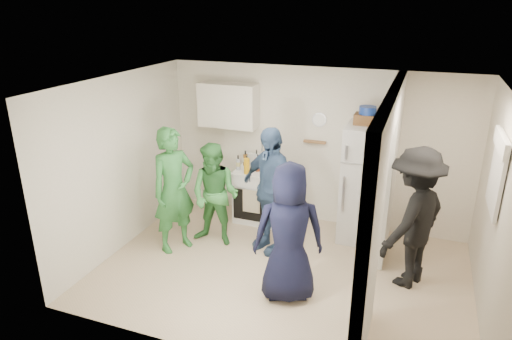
# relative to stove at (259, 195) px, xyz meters

# --- Properties ---
(floor) EXTENTS (4.80, 4.80, 0.00)m
(floor) POSITION_rel_stove_xyz_m (0.82, -1.37, -0.44)
(floor) COLOR tan
(floor) RESTS_ON ground
(wall_back) EXTENTS (4.80, 0.00, 4.80)m
(wall_back) POSITION_rel_stove_xyz_m (0.82, 0.33, 0.81)
(wall_back) COLOR silver
(wall_back) RESTS_ON floor
(wall_front) EXTENTS (4.80, 0.00, 4.80)m
(wall_front) POSITION_rel_stove_xyz_m (0.82, -3.07, 0.81)
(wall_front) COLOR silver
(wall_front) RESTS_ON floor
(wall_left) EXTENTS (0.00, 3.40, 3.40)m
(wall_left) POSITION_rel_stove_xyz_m (-1.58, -1.37, 0.81)
(wall_left) COLOR silver
(wall_left) RESTS_ON floor
(wall_right) EXTENTS (0.00, 3.40, 3.40)m
(wall_right) POSITION_rel_stove_xyz_m (3.22, -1.37, 0.81)
(wall_right) COLOR silver
(wall_right) RESTS_ON floor
(ceiling) EXTENTS (4.80, 4.80, 0.00)m
(ceiling) POSITION_rel_stove_xyz_m (0.82, -1.37, 2.06)
(ceiling) COLOR white
(ceiling) RESTS_ON wall_back
(partition_pier_back) EXTENTS (0.12, 1.20, 2.50)m
(partition_pier_back) POSITION_rel_stove_xyz_m (2.02, -0.27, 0.81)
(partition_pier_back) COLOR silver
(partition_pier_back) RESTS_ON floor
(partition_pier_front) EXTENTS (0.12, 1.20, 2.50)m
(partition_pier_front) POSITION_rel_stove_xyz_m (2.02, -2.47, 0.81)
(partition_pier_front) COLOR silver
(partition_pier_front) RESTS_ON floor
(partition_header) EXTENTS (0.12, 1.00, 0.40)m
(partition_header) POSITION_rel_stove_xyz_m (2.02, -1.37, 1.86)
(partition_header) COLOR silver
(partition_header) RESTS_ON partition_pier_back
(stove) EXTENTS (0.73, 0.61, 0.87)m
(stove) POSITION_rel_stove_xyz_m (0.00, 0.00, 0.00)
(stove) COLOR white
(stove) RESTS_ON floor
(upper_cabinet) EXTENTS (0.95, 0.34, 0.70)m
(upper_cabinet) POSITION_rel_stove_xyz_m (-0.58, 0.15, 1.41)
(upper_cabinet) COLOR silver
(upper_cabinet) RESTS_ON wall_back
(fridge) EXTENTS (0.73, 0.71, 1.77)m
(fridge) POSITION_rel_stove_xyz_m (1.72, -0.03, 0.45)
(fridge) COLOR silver
(fridge) RESTS_ON floor
(wicker_basket) EXTENTS (0.35, 0.25, 0.15)m
(wicker_basket) POSITION_rel_stove_xyz_m (1.62, 0.02, 1.41)
(wicker_basket) COLOR brown
(wicker_basket) RESTS_ON fridge
(blue_bowl) EXTENTS (0.24, 0.24, 0.11)m
(blue_bowl) POSITION_rel_stove_xyz_m (1.62, 0.02, 1.54)
(blue_bowl) COLOR navy
(blue_bowl) RESTS_ON wicker_basket
(yellow_cup_stack_top) EXTENTS (0.09, 0.09, 0.25)m
(yellow_cup_stack_top) POSITION_rel_stove_xyz_m (1.94, -0.13, 1.46)
(yellow_cup_stack_top) COLOR #F2A514
(yellow_cup_stack_top) RESTS_ON fridge
(wall_clock) EXTENTS (0.22, 0.02, 0.22)m
(wall_clock) POSITION_rel_stove_xyz_m (0.87, 0.31, 1.26)
(wall_clock) COLOR white
(wall_clock) RESTS_ON wall_back
(spice_shelf) EXTENTS (0.35, 0.08, 0.03)m
(spice_shelf) POSITION_rel_stove_xyz_m (0.82, 0.28, 0.91)
(spice_shelf) COLOR olive
(spice_shelf) RESTS_ON wall_back
(nook_window) EXTENTS (0.03, 0.70, 0.80)m
(nook_window) POSITION_rel_stove_xyz_m (3.20, -1.17, 1.21)
(nook_window) COLOR black
(nook_window) RESTS_ON wall_right
(nook_window_frame) EXTENTS (0.04, 0.76, 0.86)m
(nook_window_frame) POSITION_rel_stove_xyz_m (3.19, -1.17, 1.21)
(nook_window_frame) COLOR white
(nook_window_frame) RESTS_ON wall_right
(nook_valance) EXTENTS (0.04, 0.82, 0.18)m
(nook_valance) POSITION_rel_stove_xyz_m (3.16, -1.17, 1.56)
(nook_valance) COLOR white
(nook_valance) RESTS_ON wall_right
(yellow_cup_stack_stove) EXTENTS (0.09, 0.09, 0.25)m
(yellow_cup_stack_stove) POSITION_rel_stove_xyz_m (-0.12, -0.22, 0.56)
(yellow_cup_stack_stove) COLOR orange
(yellow_cup_stack_stove) RESTS_ON stove
(red_cup) EXTENTS (0.09, 0.09, 0.12)m
(red_cup) POSITION_rel_stove_xyz_m (0.22, -0.20, 0.50)
(red_cup) COLOR red
(red_cup) RESTS_ON stove
(person_green_left) EXTENTS (0.70, 0.79, 1.82)m
(person_green_left) POSITION_rel_stove_xyz_m (-0.80, -1.28, 0.48)
(person_green_left) COLOR #317B38
(person_green_left) RESTS_ON floor
(person_green_center) EXTENTS (0.76, 0.60, 1.54)m
(person_green_center) POSITION_rel_stove_xyz_m (-0.33, -0.95, 0.33)
(person_green_center) COLOR #3B883E
(person_green_center) RESTS_ON floor
(person_denim) EXTENTS (1.16, 0.91, 1.84)m
(person_denim) POSITION_rel_stove_xyz_m (0.47, -0.83, 0.48)
(person_denim) COLOR #344B71
(person_denim) RESTS_ON floor
(person_navy) EXTENTS (0.98, 0.82, 1.72)m
(person_navy) POSITION_rel_stove_xyz_m (1.05, -1.85, 0.43)
(person_navy) COLOR black
(person_navy) RESTS_ON floor
(person_nook) EXTENTS (1.14, 1.35, 1.81)m
(person_nook) POSITION_rel_stove_xyz_m (2.40, -1.02, 0.47)
(person_nook) COLOR black
(person_nook) RESTS_ON floor
(bottle_a) EXTENTS (0.07, 0.07, 0.25)m
(bottle_a) POSITION_rel_stove_xyz_m (-0.28, 0.13, 0.56)
(bottle_a) COLOR brown
(bottle_a) RESTS_ON stove
(bottle_b) EXTENTS (0.07, 0.07, 0.25)m
(bottle_b) POSITION_rel_stove_xyz_m (-0.17, -0.10, 0.56)
(bottle_b) COLOR #194D31
(bottle_b) RESTS_ON stove
(bottle_c) EXTENTS (0.06, 0.06, 0.28)m
(bottle_c) POSITION_rel_stove_xyz_m (-0.10, 0.16, 0.58)
(bottle_c) COLOR silver
(bottle_c) RESTS_ON stove
(bottle_d) EXTENTS (0.07, 0.07, 0.28)m
(bottle_d) POSITION_rel_stove_xyz_m (0.00, -0.05, 0.58)
(bottle_d) COLOR maroon
(bottle_d) RESTS_ON stove
(bottle_e) EXTENTS (0.06, 0.06, 0.24)m
(bottle_e) POSITION_rel_stove_xyz_m (0.12, 0.18, 0.56)
(bottle_e) COLOR #A4B0B6
(bottle_e) RESTS_ON stove
(bottle_f) EXTENTS (0.07, 0.07, 0.28)m
(bottle_f) POSITION_rel_stove_xyz_m (0.19, 0.04, 0.57)
(bottle_f) COLOR #143717
(bottle_f) RESTS_ON stove
(bottle_g) EXTENTS (0.07, 0.07, 0.28)m
(bottle_g) POSITION_rel_stove_xyz_m (0.25, 0.13, 0.58)
(bottle_g) COLOR olive
(bottle_g) RESTS_ON stove
(bottle_h) EXTENTS (0.07, 0.07, 0.25)m
(bottle_h) POSITION_rel_stove_xyz_m (-0.31, -0.11, 0.56)
(bottle_h) COLOR #A9AEB5
(bottle_h) RESTS_ON stove
(bottle_i) EXTENTS (0.06, 0.06, 0.29)m
(bottle_i) POSITION_rel_stove_xyz_m (0.05, 0.10, 0.58)
(bottle_i) COLOR brown
(bottle_i) RESTS_ON stove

